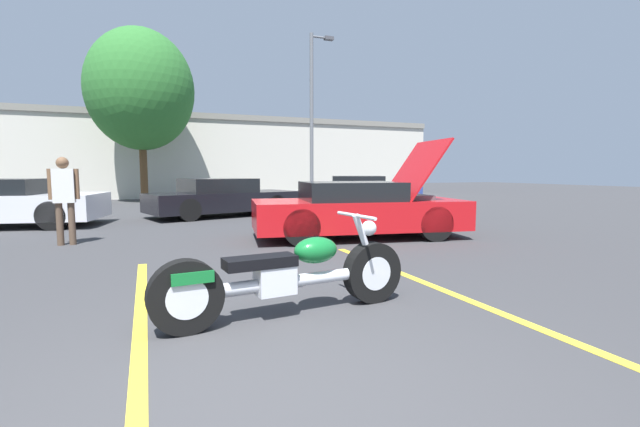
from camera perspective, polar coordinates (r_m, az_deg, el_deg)
ground_plane at (r=2.76m, az=-8.11°, el=-24.68°), size 80.00×80.00×0.00m
parking_stripe_foreground at (r=4.48m, az=-22.82°, el=-12.85°), size 0.12×5.16×0.01m
parking_stripe_middle at (r=5.50m, az=14.38°, el=-9.15°), size 0.12×5.16×0.01m
far_building at (r=25.18m, az=-21.01°, el=7.45°), size 32.00×4.20×4.40m
light_pole at (r=21.30m, az=-0.94°, el=13.66°), size 1.21×0.28×7.94m
tree_background at (r=20.99m, az=-22.82°, el=14.94°), size 4.56×4.56×7.56m
motorcycle at (r=4.15m, az=-4.32°, el=-8.35°), size 2.58×0.70×0.96m
show_car_hood_open at (r=8.99m, az=5.29°, el=0.54°), size 4.60×2.50×2.05m
parked_car_mid_left_row at (r=13.21m, az=-36.16°, el=1.09°), size 4.53×2.78×1.20m
parked_car_right_row at (r=16.19m, az=5.47°, el=2.83°), size 4.57×3.30×1.21m
parked_car_mid_right_row at (r=13.63m, az=-12.85°, el=2.02°), size 4.84×2.93×1.17m
spectator_by_show_car at (r=9.33m, az=-30.96°, el=2.34°), size 0.52×0.22×1.66m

